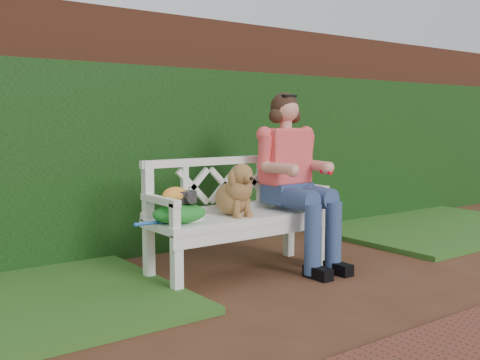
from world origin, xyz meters
TOP-DOWN VIEW (x-y plane):
  - ground at (0.00, 0.00)m, footprint 60.00×60.00m
  - brick_wall at (0.00, 1.90)m, footprint 10.00×0.30m
  - ivy_hedge at (0.00, 1.68)m, footprint 10.00×0.18m
  - grass_right at (2.40, 0.90)m, footprint 2.60×2.00m
  - garden_bench at (-0.45, 0.63)m, footprint 1.64×0.77m
  - seated_woman at (0.05, 0.61)m, footprint 0.65×0.84m
  - dog at (-0.53, 0.60)m, footprint 0.39×0.45m
  - tennis_racket at (-1.00, 0.62)m, footprint 0.62×0.41m
  - green_bag at (-1.03, 0.59)m, footprint 0.48×0.42m
  - camera_item at (-0.98, 0.58)m, footprint 0.15×0.12m
  - baseball_glove at (-1.05, 0.60)m, footprint 0.23×0.20m

SIDE VIEW (x-z plane):
  - ground at x=0.00m, z-range 0.00..0.00m
  - grass_right at x=2.40m, z-range 0.00..0.05m
  - garden_bench at x=-0.45m, z-range 0.00..0.48m
  - tennis_racket at x=-1.00m, z-range 0.48..0.51m
  - green_bag at x=-1.03m, z-range 0.48..0.62m
  - camera_item at x=-0.98m, z-range 0.62..0.71m
  - baseball_glove at x=-1.05m, z-range 0.62..0.74m
  - dog at x=-0.53m, z-range 0.48..0.90m
  - seated_woman at x=0.05m, z-range 0.00..1.45m
  - ivy_hedge at x=0.00m, z-range 0.00..1.70m
  - brick_wall at x=0.00m, z-range 0.00..2.20m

